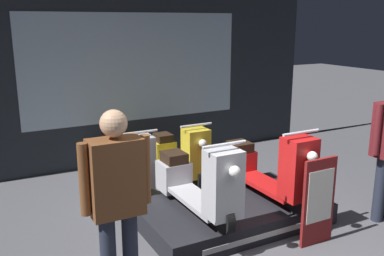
{
  "coord_description": "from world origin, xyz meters",
  "views": [
    {
      "loc": [
        -2.43,
        -2.53,
        2.27
      ],
      "look_at": [
        0.05,
        2.11,
        0.95
      ],
      "focal_mm": 40.0,
      "sensor_mm": 36.0,
      "label": 1
    }
  ],
  "objects_px": {
    "scooter_display_left": "(199,183)",
    "person_left_browsing": "(117,194)",
    "scooter_backrow_0": "(128,163)",
    "price_sign_board": "(319,202)",
    "scooter_display_right": "(269,169)",
    "scooter_backrow_1": "(180,155)"
  },
  "relations": [
    {
      "from": "scooter_backrow_0",
      "to": "person_left_browsing",
      "type": "xyz_separation_m",
      "value": [
        -0.93,
        -2.37,
        0.6
      ]
    },
    {
      "from": "scooter_display_left",
      "to": "price_sign_board",
      "type": "xyz_separation_m",
      "value": [
        0.98,
        -0.77,
        -0.12
      ]
    },
    {
      "from": "scooter_display_left",
      "to": "person_left_browsing",
      "type": "relative_size",
      "value": 0.94
    },
    {
      "from": "scooter_backrow_1",
      "to": "person_left_browsing",
      "type": "bearing_deg",
      "value": -126.19
    },
    {
      "from": "scooter_display_left",
      "to": "price_sign_board",
      "type": "bearing_deg",
      "value": -38.31
    },
    {
      "from": "person_left_browsing",
      "to": "price_sign_board",
      "type": "distance_m",
      "value": 2.16
    },
    {
      "from": "scooter_display_right",
      "to": "scooter_backrow_1",
      "type": "xyz_separation_m",
      "value": [
        -0.33,
        1.67,
        -0.24
      ]
    },
    {
      "from": "scooter_backrow_1",
      "to": "price_sign_board",
      "type": "distance_m",
      "value": 2.47
    },
    {
      "from": "scooter_backrow_0",
      "to": "scooter_backrow_1",
      "type": "relative_size",
      "value": 1.0
    },
    {
      "from": "price_sign_board",
      "to": "scooter_backrow_0",
      "type": "bearing_deg",
      "value": 115.82
    },
    {
      "from": "scooter_backrow_0",
      "to": "person_left_browsing",
      "type": "relative_size",
      "value": 0.94
    },
    {
      "from": "scooter_backrow_1",
      "to": "scooter_display_left",
      "type": "bearing_deg",
      "value": -110.05
    },
    {
      "from": "scooter_backrow_0",
      "to": "person_left_browsing",
      "type": "distance_m",
      "value": 2.62
    },
    {
      "from": "scooter_display_left",
      "to": "scooter_backrow_0",
      "type": "bearing_deg",
      "value": 96.9
    },
    {
      "from": "person_left_browsing",
      "to": "price_sign_board",
      "type": "relative_size",
      "value": 1.74
    },
    {
      "from": "scooter_display_right",
      "to": "price_sign_board",
      "type": "xyz_separation_m",
      "value": [
        0.04,
        -0.77,
        -0.12
      ]
    },
    {
      "from": "scooter_backrow_0",
      "to": "scooter_display_left",
      "type": "bearing_deg",
      "value": -83.1
    },
    {
      "from": "scooter_backrow_1",
      "to": "price_sign_board",
      "type": "height_order",
      "value": "price_sign_board"
    },
    {
      "from": "scooter_backrow_1",
      "to": "price_sign_board",
      "type": "bearing_deg",
      "value": -81.35
    },
    {
      "from": "person_left_browsing",
      "to": "price_sign_board",
      "type": "bearing_deg",
      "value": -1.73
    },
    {
      "from": "scooter_display_right",
      "to": "scooter_backrow_1",
      "type": "distance_m",
      "value": 1.72
    },
    {
      "from": "person_left_browsing",
      "to": "scooter_backrow_0",
      "type": "bearing_deg",
      "value": 68.66
    }
  ]
}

